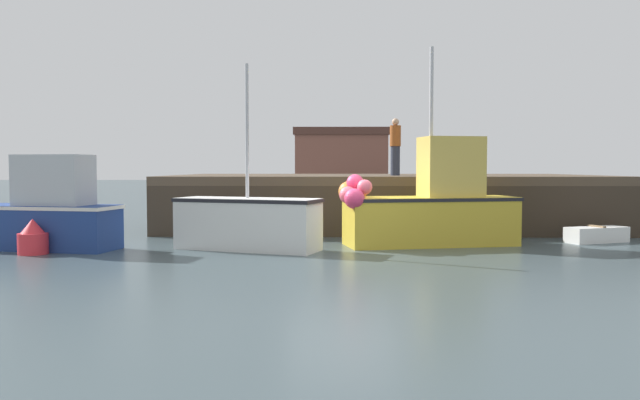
# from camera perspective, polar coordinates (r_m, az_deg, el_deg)

# --- Properties ---
(ground) EXTENTS (120.00, 160.00, 0.10)m
(ground) POSITION_cam_1_polar(r_m,az_deg,el_deg) (14.25, 2.05, -4.88)
(ground) COLOR #3D4C51
(pier) EXTENTS (13.43, 7.74, 1.64)m
(pier) POSITION_cam_1_polar(r_m,az_deg,el_deg) (20.42, 5.78, 1.50)
(pier) COLOR brown
(pier) RESTS_ON ground
(fishing_boat_near_left) EXTENTS (4.01, 1.87, 2.18)m
(fishing_boat_near_left) POSITION_cam_1_polar(r_m,az_deg,el_deg) (15.95, -23.81, -1.14)
(fishing_boat_near_left) COLOR navy
(fishing_boat_near_left) RESTS_ON ground
(fishing_boat_near_right) EXTENTS (3.53, 2.11, 4.24)m
(fishing_boat_near_right) POSITION_cam_1_polar(r_m,az_deg,el_deg) (14.61, -6.54, -1.98)
(fishing_boat_near_right) COLOR silver
(fishing_boat_near_right) RESTS_ON ground
(fishing_boat_mid) EXTENTS (4.42, 2.25, 4.78)m
(fishing_boat_mid) POSITION_cam_1_polar(r_m,az_deg,el_deg) (15.58, 9.92, -0.59)
(fishing_boat_mid) COLOR gold
(fishing_boat_mid) RESTS_ON ground
(rowboat) EXTENTS (1.72, 1.14, 0.43)m
(rowboat) POSITION_cam_1_polar(r_m,az_deg,el_deg) (17.44, 23.63, -2.87)
(rowboat) COLOR white
(rowboat) RESTS_ON ground
(dockworker) EXTENTS (0.34, 0.34, 1.76)m
(dockworker) POSITION_cam_1_polar(r_m,az_deg,el_deg) (19.71, 6.79, 4.78)
(dockworker) COLOR #2D3342
(dockworker) RESTS_ON pier
(warehouse) EXTENTS (6.60, 6.83, 4.63)m
(warehouse) POSITION_cam_1_polar(r_m,az_deg,el_deg) (46.37, 1.90, 3.50)
(warehouse) COLOR brown
(warehouse) RESTS_ON ground
(mooring_buoy_foreground) EXTENTS (0.64, 0.64, 0.78)m
(mooring_buoy_foreground) POSITION_cam_1_polar(r_m,az_deg,el_deg) (15.17, -24.43, -3.15)
(mooring_buoy_foreground) COLOR red
(mooring_buoy_foreground) RESTS_ON ground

